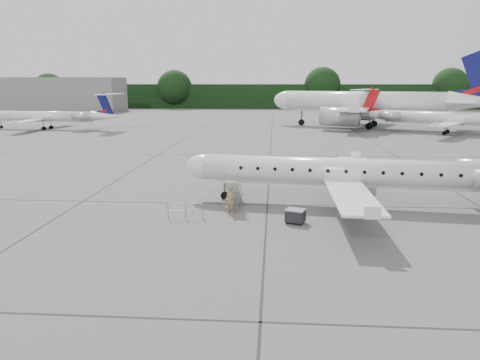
# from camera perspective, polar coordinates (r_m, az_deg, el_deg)

# --- Properties ---
(ground) EXTENTS (320.00, 320.00, 0.00)m
(ground) POSITION_cam_1_polar(r_m,az_deg,el_deg) (29.20, 12.66, -5.43)
(ground) COLOR #60605D
(ground) RESTS_ON ground
(treeline) EXTENTS (260.00, 4.00, 8.00)m
(treeline) POSITION_cam_1_polar(r_m,az_deg,el_deg) (157.72, 5.83, 10.10)
(treeline) COLOR black
(treeline) RESTS_ON ground
(terminal_building) EXTENTS (40.00, 14.00, 10.00)m
(terminal_building) POSITION_cam_1_polar(r_m,az_deg,el_deg) (152.48, -21.66, 9.66)
(terminal_building) COLOR slate
(terminal_building) RESTS_ON ground
(main_regional_jet) EXTENTS (28.31, 21.93, 6.72)m
(main_regional_jet) POSITION_cam_1_polar(r_m,az_deg,el_deg) (33.21, 13.07, 2.57)
(main_regional_jet) COLOR silver
(main_regional_jet) RESTS_ON ground
(airstair) EXTENTS (1.14, 2.48, 2.10)m
(airstair) POSITION_cam_1_polar(r_m,az_deg,el_deg) (32.15, -0.69, -1.61)
(airstair) COLOR silver
(airstair) RESTS_ON ground
(passenger) EXTENTS (0.76, 0.65, 1.77)m
(passenger) POSITION_cam_1_polar(r_m,az_deg,el_deg) (30.92, -1.21, -2.47)
(passenger) COLOR #8E6E4D
(passenger) RESTS_ON ground
(safety_railing) EXTENTS (2.20, 0.32, 1.00)m
(safety_railing) POSITION_cam_1_polar(r_m,az_deg,el_deg) (29.93, -6.66, -3.80)
(safety_railing) COLOR gray
(safety_railing) RESTS_ON ground
(baggage_cart) EXTENTS (1.34, 1.22, 0.95)m
(baggage_cart) POSITION_cam_1_polar(r_m,az_deg,el_deg) (29.01, 6.76, -4.36)
(baggage_cart) COLOR black
(baggage_cart) RESTS_ON ground
(bg_narrowbody) EXTENTS (45.44, 39.24, 13.70)m
(bg_narrowbody) POSITION_cam_1_polar(r_m,az_deg,el_deg) (93.20, 14.79, 10.40)
(bg_narrowbody) COLOR silver
(bg_narrowbody) RESTS_ON ground
(bg_regional_left) EXTENTS (26.98, 20.55, 6.66)m
(bg_regional_left) POSITION_cam_1_polar(r_m,az_deg,el_deg) (94.53, -23.05, 7.73)
(bg_regional_left) COLOR silver
(bg_regional_left) RESTS_ON ground
(bg_regional_right) EXTENTS (34.78, 31.50, 7.47)m
(bg_regional_right) POSITION_cam_1_polar(r_m,az_deg,el_deg) (85.71, 24.69, 7.54)
(bg_regional_right) COLOR silver
(bg_regional_right) RESTS_ON ground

